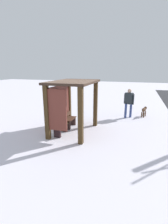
{
  "coord_description": "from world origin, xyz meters",
  "views": [
    {
      "loc": [
        -7.04,
        -2.83,
        3.0
      ],
      "look_at": [
        0.35,
        -0.39,
        0.92
      ],
      "focal_mm": 26.68,
      "sensor_mm": 36.0,
      "label": 1
    }
  ],
  "objects_px": {
    "person_walking": "(129,101)",
    "dog": "(144,110)",
    "bus_shelter": "(69,97)",
    "bench_left_inside": "(61,128)",
    "bench_center_inside": "(69,121)"
  },
  "relations": [
    {
      "from": "bus_shelter",
      "to": "dog",
      "type": "relative_size",
      "value": 3.23
    },
    {
      "from": "bus_shelter",
      "to": "dog",
      "type": "bearing_deg",
      "value": -41.63
    },
    {
      "from": "bench_left_inside",
      "to": "dog",
      "type": "height_order",
      "value": "bench_left_inside"
    },
    {
      "from": "bus_shelter",
      "to": "bench_left_inside",
      "type": "bearing_deg",
      "value": 147.69
    },
    {
      "from": "person_walking",
      "to": "dog",
      "type": "height_order",
      "value": "person_walking"
    },
    {
      "from": "bench_left_inside",
      "to": "bench_center_inside",
      "type": "xyz_separation_m",
      "value": [
        1.04,
        0.0,
        -0.0
      ]
    },
    {
      "from": "bench_left_inside",
      "to": "dog",
      "type": "bearing_deg",
      "value": -40.83
    },
    {
      "from": "bench_left_inside",
      "to": "bench_center_inside",
      "type": "distance_m",
      "value": 1.04
    },
    {
      "from": "person_walking",
      "to": "bench_center_inside",
      "type": "bearing_deg",
      "value": 134.32
    },
    {
      "from": "bus_shelter",
      "to": "bench_left_inside",
      "type": "relative_size",
      "value": 2.87
    },
    {
      "from": "bus_shelter",
      "to": "person_walking",
      "type": "distance_m",
      "value": 4.23
    },
    {
      "from": "bus_shelter",
      "to": "bench_left_inside",
      "type": "height_order",
      "value": "bus_shelter"
    },
    {
      "from": "bench_center_inside",
      "to": "person_walking",
      "type": "relative_size",
      "value": 0.53
    },
    {
      "from": "dog",
      "to": "bench_center_inside",
      "type": "bearing_deg",
      "value": 131.27
    },
    {
      "from": "person_walking",
      "to": "dog",
      "type": "relative_size",
      "value": 2.14
    }
  ]
}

